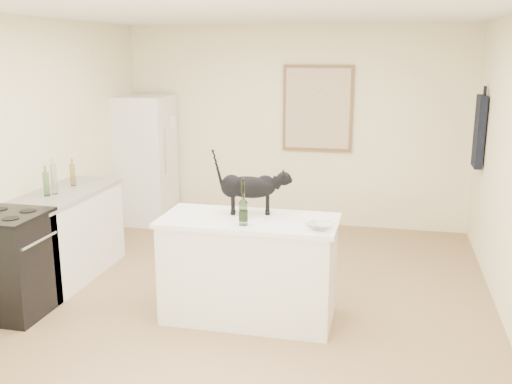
# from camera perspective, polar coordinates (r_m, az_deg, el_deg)

# --- Properties ---
(floor) EXTENTS (5.50, 5.50, 0.00)m
(floor) POSITION_cam_1_polar(r_m,az_deg,el_deg) (5.42, -1.21, -11.12)
(floor) COLOR #8F724C
(floor) RESTS_ON ground
(ceiling) EXTENTS (5.50, 5.50, 0.00)m
(ceiling) POSITION_cam_1_polar(r_m,az_deg,el_deg) (4.93, -1.37, 17.48)
(ceiling) COLOR white
(ceiling) RESTS_ON ground
(wall_back) EXTENTS (4.50, 0.00, 4.50)m
(wall_back) POSITION_cam_1_polar(r_m,az_deg,el_deg) (7.68, 3.81, 6.39)
(wall_back) COLOR #F0E7BA
(wall_back) RESTS_ON ground
(wall_front) EXTENTS (4.50, 0.00, 4.50)m
(wall_front) POSITION_cam_1_polar(r_m,az_deg,el_deg) (2.55, -16.91, -9.45)
(wall_front) COLOR #F0E7BA
(wall_front) RESTS_ON ground
(wall_left) EXTENTS (0.00, 5.50, 5.50)m
(wall_left) POSITION_cam_1_polar(r_m,az_deg,el_deg) (5.97, -22.73, 3.24)
(wall_left) COLOR #F0E7BA
(wall_left) RESTS_ON ground
(island_base) EXTENTS (1.44, 0.67, 0.86)m
(island_base) POSITION_cam_1_polar(r_m,az_deg,el_deg) (5.05, -0.69, -7.73)
(island_base) COLOR white
(island_base) RESTS_ON floor
(island_top) EXTENTS (1.50, 0.70, 0.04)m
(island_top) POSITION_cam_1_polar(r_m,az_deg,el_deg) (4.90, -0.70, -2.83)
(island_top) COLOR white
(island_top) RESTS_ON island_base
(left_cabinets) EXTENTS (0.60, 1.40, 0.86)m
(left_cabinets) POSITION_cam_1_polar(r_m,az_deg,el_deg) (6.25, -18.17, -4.16)
(left_cabinets) COLOR white
(left_cabinets) RESTS_ON floor
(left_countertop) EXTENTS (0.62, 1.44, 0.04)m
(left_countertop) POSITION_cam_1_polar(r_m,az_deg,el_deg) (6.14, -18.48, -0.16)
(left_countertop) COLOR gray
(left_countertop) RESTS_ON left_cabinets
(stove) EXTENTS (0.60, 0.60, 0.90)m
(stove) POSITION_cam_1_polar(r_m,az_deg,el_deg) (5.54, -22.95, -6.66)
(stove) COLOR black
(stove) RESTS_ON floor
(fridge) EXTENTS (0.68, 0.68, 1.70)m
(fridge) POSITION_cam_1_polar(r_m,az_deg,el_deg) (7.92, -10.81, 3.10)
(fridge) COLOR white
(fridge) RESTS_ON floor
(artwork_frame) EXTENTS (0.90, 0.03, 1.10)m
(artwork_frame) POSITION_cam_1_polar(r_m,az_deg,el_deg) (7.58, 6.07, 8.15)
(artwork_frame) COLOR brown
(artwork_frame) RESTS_ON wall_back
(artwork_canvas) EXTENTS (0.82, 0.00, 1.02)m
(artwork_canvas) POSITION_cam_1_polar(r_m,az_deg,el_deg) (7.56, 6.05, 8.13)
(artwork_canvas) COLOR beige
(artwork_canvas) RESTS_ON wall_back
(hanging_garment) EXTENTS (0.08, 0.34, 0.80)m
(hanging_garment) POSITION_cam_1_polar(r_m,az_deg,el_deg) (6.94, 21.07, 5.55)
(hanging_garment) COLOR black
(hanging_garment) RESTS_ON wall_right
(black_cat) EXTENTS (0.62, 0.31, 0.42)m
(black_cat) POSITION_cam_1_polar(r_m,az_deg,el_deg) (4.99, -0.68, 0.20)
(black_cat) COLOR black
(black_cat) RESTS_ON island_top
(wine_bottle) EXTENTS (0.09, 0.09, 0.34)m
(wine_bottle) POSITION_cam_1_polar(r_m,az_deg,el_deg) (4.67, -1.26, -1.28)
(wine_bottle) COLOR #265A24
(wine_bottle) RESTS_ON island_top
(glass_bowl) EXTENTS (0.28, 0.28, 0.05)m
(glass_bowl) POSITION_cam_1_polar(r_m,az_deg,el_deg) (4.62, 6.35, -3.38)
(glass_bowl) COLOR white
(glass_bowl) RESTS_ON island_top
(fridge_paper) EXTENTS (0.05, 0.12, 0.16)m
(fridge_paper) POSITION_cam_1_polar(r_m,az_deg,el_deg) (7.82, -8.30, 6.76)
(fridge_paper) COLOR white
(fridge_paper) RESTS_ON fridge
(counter_bottle_cluster) EXTENTS (0.09, 0.51, 0.29)m
(counter_bottle_cluster) POSITION_cam_1_polar(r_m,az_deg,el_deg) (6.10, -18.96, 1.16)
(counter_bottle_cluster) COLOR olive
(counter_bottle_cluster) RESTS_ON left_countertop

